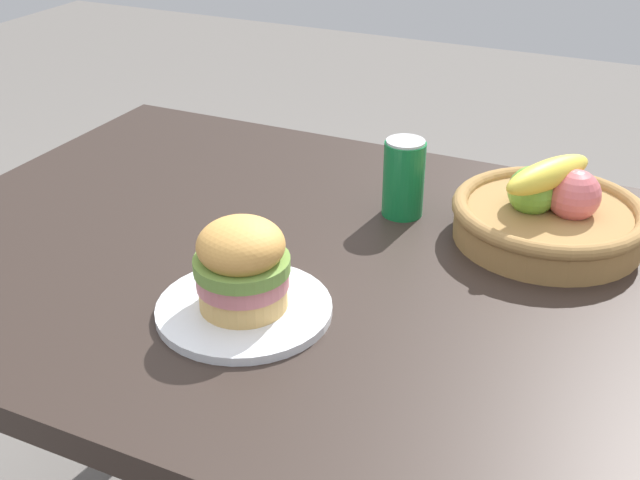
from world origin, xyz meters
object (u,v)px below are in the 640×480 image
at_px(soda_can, 403,178).
at_px(fruit_basket, 549,214).
at_px(sandwich, 242,265).
at_px(plate, 244,309).

relative_size(soda_can, fruit_basket, 0.43).
relative_size(sandwich, fruit_basket, 0.42).
bearing_deg(fruit_basket, soda_can, -177.37).
height_order(plate, fruit_basket, fruit_basket).
relative_size(plate, soda_can, 1.82).
bearing_deg(fruit_basket, plate, -130.31).
height_order(soda_can, fruit_basket, fruit_basket).
xyz_separation_m(plate, soda_can, (0.08, 0.36, 0.06)).
xyz_separation_m(soda_can, fruit_basket, (0.23, 0.01, -0.02)).
xyz_separation_m(sandwich, soda_can, (0.08, 0.36, -0.01)).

